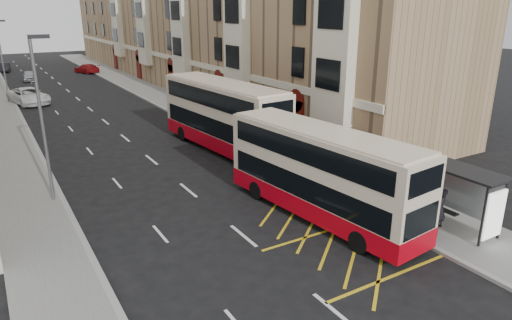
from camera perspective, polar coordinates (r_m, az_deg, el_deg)
ground at (r=16.93m, az=5.34°, el=-14.86°), size 200.00×200.00×0.00m
pavement_right at (r=45.41m, az=-9.04°, el=6.58°), size 4.00×120.00×0.15m
pavement_left at (r=42.30m, az=-28.85°, el=3.62°), size 3.00×120.00×0.15m
kerb_right at (r=44.72m, az=-11.42°, el=6.26°), size 0.25×120.00×0.15m
kerb_left at (r=42.36m, az=-26.85°, el=3.94°), size 0.25×120.00×0.15m
road_markings at (r=57.67m, az=-22.30°, el=7.89°), size 10.00×110.00×0.01m
terrace_right at (r=61.33m, az=-8.93°, el=16.66°), size 10.75×79.00×15.25m
bus_shelter at (r=21.33m, az=24.61°, el=-2.84°), size 1.65×4.25×2.70m
guard_railing at (r=24.08m, az=9.36°, el=-2.24°), size 0.06×6.56×1.01m
street_lamp_near at (r=23.83m, az=-25.21°, el=5.49°), size 0.93×0.18×8.00m
street_lamp_far at (r=53.52m, az=-29.16°, el=11.26°), size 0.93×0.18×8.00m
double_decker_front at (r=20.90m, az=8.07°, el=-1.67°), size 3.50×10.74×4.21m
double_decker_rear at (r=30.82m, az=-4.12°, el=5.50°), size 3.71×11.86×4.66m
litter_bin at (r=20.76m, az=21.20°, el=-7.54°), size 0.54×0.54×0.89m
pedestrian_near at (r=21.29m, az=22.04°, el=-5.65°), size 0.76×0.60×1.84m
pedestrian_mid at (r=24.76m, az=16.41°, el=-2.04°), size 0.84×0.71×1.53m
pedestrian_far at (r=25.62m, az=7.91°, el=-0.59°), size 0.98×0.42×1.67m
white_van at (r=51.77m, az=-26.53°, el=7.17°), size 4.00×6.33×1.63m
car_silver at (r=68.52m, az=-26.50°, el=9.37°), size 1.91×3.96×1.30m
car_dark at (r=80.21m, az=-28.93°, el=10.10°), size 1.97×4.26×1.35m
car_red at (r=73.62m, az=-20.41°, el=10.67°), size 3.40×5.04×1.36m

